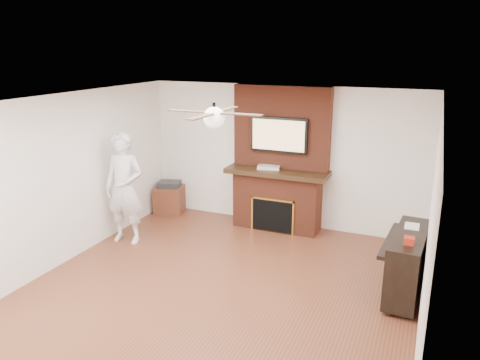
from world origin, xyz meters
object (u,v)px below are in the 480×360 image
at_px(fireplace, 279,173).
at_px(piano, 407,262).
at_px(person, 124,188).
at_px(side_table, 170,198).

height_order(fireplace, piano, fireplace).
height_order(person, side_table, person).
distance_m(fireplace, side_table, 2.31).
bearing_deg(fireplace, side_table, -178.25).
distance_m(side_table, piano, 4.76).
height_order(fireplace, side_table, fireplace).
bearing_deg(person, fireplace, 31.12).
distance_m(person, piano, 4.42).
bearing_deg(side_table, piano, -34.17).
bearing_deg(piano, fireplace, 148.46).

